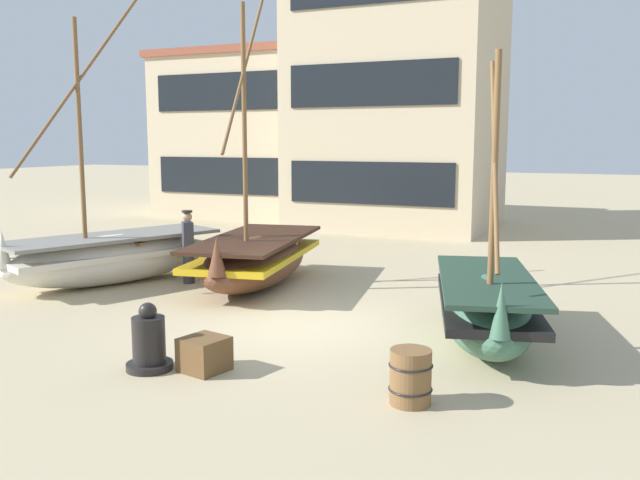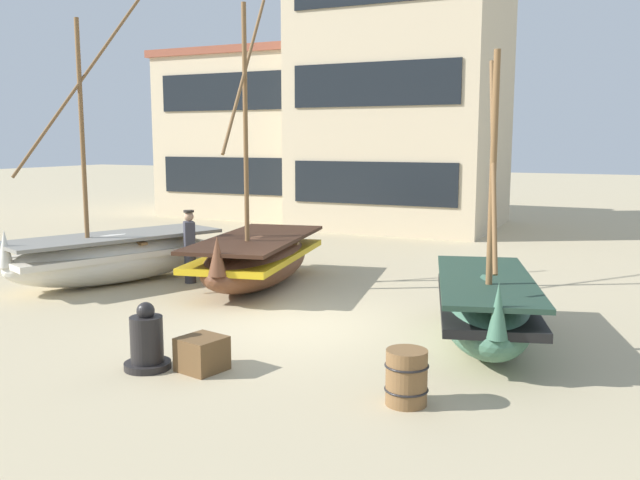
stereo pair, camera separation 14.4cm
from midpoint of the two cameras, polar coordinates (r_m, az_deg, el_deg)
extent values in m
plane|color=tan|center=(12.19, -1.67, -7.15)|extent=(120.00, 120.00, 0.00)
ellipsoid|color=#427056|center=(11.30, 14.03, -5.78)|extent=(2.48, 4.30, 1.10)
cube|color=black|center=(11.27, 14.05, -5.10)|extent=(2.45, 4.14, 0.13)
cube|color=#243D2F|center=(11.19, 14.12, -3.27)|extent=(2.50, 4.23, 0.08)
cone|color=#427056|center=(9.30, 15.16, -5.75)|extent=(0.35, 0.35, 0.77)
cylinder|color=brown|center=(10.48, 14.68, 4.86)|extent=(0.10, 0.10, 3.80)
cylinder|color=brown|center=(10.47, 14.74, 6.41)|extent=(0.58, 1.80, 3.12)
cube|color=brown|center=(11.51, 13.97, -3.55)|extent=(1.33, 0.52, 0.06)
ellipsoid|color=silver|center=(16.30, -16.63, -1.52)|extent=(3.34, 5.20, 1.12)
cube|color=silver|center=(16.28, -16.65, -1.03)|extent=(3.28, 5.02, 0.13)
cube|color=gray|center=(16.22, -16.70, 0.27)|extent=(3.35, 5.12, 0.08)
cone|color=silver|center=(15.34, -24.70, -0.64)|extent=(0.41, 0.41, 0.78)
cylinder|color=brown|center=(15.81, -19.08, 8.12)|extent=(0.10, 0.10, 5.07)
cylinder|color=brown|center=(15.86, -19.29, 12.35)|extent=(1.23, 2.89, 4.00)
cube|color=brown|center=(16.40, -15.52, -0.03)|extent=(1.46, 0.72, 0.06)
ellipsoid|color=brown|center=(15.37, -5.06, -1.79)|extent=(2.71, 4.97, 1.11)
cube|color=gold|center=(15.34, -5.07, -1.28)|extent=(2.69, 4.79, 0.13)
cube|color=#351E13|center=(15.29, -5.09, 0.10)|extent=(2.74, 4.89, 0.08)
cone|color=brown|center=(13.20, -8.32, -1.33)|extent=(0.43, 0.43, 0.78)
cylinder|color=brown|center=(14.57, -5.98, 8.98)|extent=(0.10, 0.10, 5.29)
cylinder|color=brown|center=(14.64, -6.06, 13.85)|extent=(0.57, 2.60, 3.40)
cube|color=brown|center=(15.63, -4.66, -0.17)|extent=(1.76, 0.49, 0.06)
cylinder|color=#33333D|center=(15.88, -10.59, -2.00)|extent=(0.26, 0.26, 0.88)
cube|color=#383842|center=(15.77, -10.66, 0.54)|extent=(0.41, 0.41, 0.54)
sphere|color=tan|center=(15.72, -10.70, 1.95)|extent=(0.22, 0.22, 0.22)
cylinder|color=#2D2823|center=(15.71, -10.71, 2.38)|extent=(0.24, 0.24, 0.05)
cylinder|color=black|center=(10.24, -13.87, -10.17)|extent=(0.67, 0.67, 0.10)
cylinder|color=black|center=(10.13, -13.95, -8.10)|extent=(0.47, 0.47, 0.67)
sphere|color=black|center=(10.02, -14.03, -5.81)|extent=(0.26, 0.26, 0.26)
cylinder|color=brown|center=(8.67, 7.75, -11.35)|extent=(0.52, 0.52, 0.70)
torus|color=black|center=(8.62, 7.78, -10.38)|extent=(0.56, 0.56, 0.03)
torus|color=black|center=(8.72, 7.73, -12.30)|extent=(0.56, 0.56, 0.03)
cube|color=brown|center=(9.95, -9.47, -9.40)|extent=(0.70, 0.70, 0.49)
cube|color=beige|center=(26.27, 7.23, 12.00)|extent=(7.01, 6.42, 9.88)
cube|color=black|center=(23.20, 4.62, 4.78)|extent=(5.89, 0.06, 1.45)
cube|color=black|center=(23.23, 4.72, 12.92)|extent=(5.89, 0.06, 1.45)
cube|color=beige|center=(30.30, -3.59, 8.52)|extent=(8.53, 6.27, 6.67)
cube|color=brown|center=(30.51, -3.66, 15.08)|extent=(8.87, 6.52, 0.30)
cube|color=black|center=(27.60, -6.73, 5.37)|extent=(7.17, 0.06, 1.47)
cube|color=black|center=(27.63, -6.85, 12.30)|extent=(7.17, 0.06, 1.47)
camera|label=1|loc=(0.07, -89.68, 0.05)|focal=38.11mm
camera|label=2|loc=(0.07, 90.32, -0.05)|focal=38.11mm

